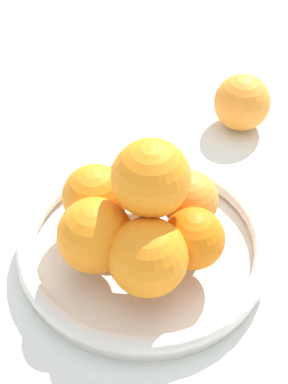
{
  "coord_description": "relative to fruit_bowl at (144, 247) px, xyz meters",
  "views": [
    {
      "loc": [
        -0.16,
        0.45,
        0.57
      ],
      "look_at": [
        0.0,
        0.0,
        0.1
      ],
      "focal_mm": 60.0,
      "sensor_mm": 36.0,
      "label": 1
    }
  ],
  "objects": [
    {
      "name": "ground_plane",
      "position": [
        0.0,
        0.0,
        -0.02
      ],
      "size": [
        4.0,
        4.0,
        0.0
      ],
      "primitive_type": "plane",
      "color": "silver"
    },
    {
      "name": "stray_orange",
      "position": [
        -0.05,
        -0.28,
        0.02
      ],
      "size": [
        0.08,
        0.08,
        0.08
      ],
      "primitive_type": "sphere",
      "color": "orange",
      "rests_on": "ground_plane"
    },
    {
      "name": "orange_pile",
      "position": [
        0.0,
        0.01,
        0.07
      ],
      "size": [
        0.19,
        0.19,
        0.14
      ],
      "color": "orange",
      "rests_on": "fruit_bowl"
    },
    {
      "name": "fruit_bowl",
      "position": [
        0.0,
        0.0,
        0.0
      ],
      "size": [
        0.29,
        0.29,
        0.03
      ],
      "color": "silver",
      "rests_on": "ground_plane"
    }
  ]
}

